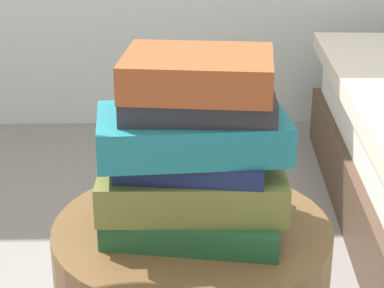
{
  "coord_description": "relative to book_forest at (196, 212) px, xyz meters",
  "views": [
    {
      "loc": [
        -0.03,
        -1.0,
        1.09
      ],
      "look_at": [
        0.0,
        0.0,
        0.68
      ],
      "focal_mm": 65.11,
      "sensor_mm": 36.0,
      "label": 1
    }
  ],
  "objects": [
    {
      "name": "book_forest",
      "position": [
        0.0,
        0.0,
        0.0
      ],
      "size": [
        0.3,
        0.25,
        0.04
      ],
      "primitive_type": "cube",
      "rotation": [
        0.0,
        0.0,
        -0.17
      ],
      "color": "#1E512D",
      "rests_on": "side_table"
    },
    {
      "name": "book_olive",
      "position": [
        -0.0,
        -0.01,
        0.05
      ],
      "size": [
        0.29,
        0.18,
        0.06
      ],
      "primitive_type": "cube",
      "rotation": [
        0.0,
        0.0,
        -0.03
      ],
      "color": "olive",
      "rests_on": "book_forest"
    },
    {
      "name": "book_navy",
      "position": [
        -0.01,
        -0.01,
        0.1
      ],
      "size": [
        0.24,
        0.18,
        0.03
      ],
      "primitive_type": "cube",
      "rotation": [
        0.0,
        0.0,
        -0.13
      ],
      "color": "#19234C",
      "rests_on": "book_olive"
    },
    {
      "name": "book_teal",
      "position": [
        -0.01,
        -0.02,
        0.14
      ],
      "size": [
        0.3,
        0.18,
        0.06
      ],
      "primitive_type": "cube",
      "rotation": [
        0.0,
        0.0,
        0.08
      ],
      "color": "#1E727F",
      "rests_on": "book_navy"
    },
    {
      "name": "book_charcoal",
      "position": [
        0.0,
        -0.0,
        0.19
      ],
      "size": [
        0.24,
        0.17,
        0.03
      ],
      "primitive_type": "cube",
      "rotation": [
        0.0,
        0.0,
        -0.04
      ],
      "color": "#28282D",
      "rests_on": "book_teal"
    },
    {
      "name": "book_rust",
      "position": [
        0.0,
        -0.0,
        0.24
      ],
      "size": [
        0.24,
        0.2,
        0.06
      ],
      "primitive_type": "cube",
      "rotation": [
        0.0,
        0.0,
        -0.11
      ],
      "color": "#994723",
      "rests_on": "book_charcoal"
    }
  ]
}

